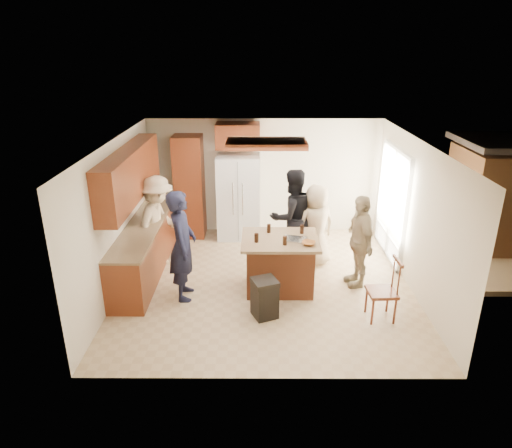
{
  "coord_description": "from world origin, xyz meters",
  "views": [
    {
      "loc": [
        -0.14,
        -7.15,
        3.93
      ],
      "look_at": [
        -0.17,
        -0.09,
        1.15
      ],
      "focal_mm": 32.0,
      "sensor_mm": 36.0,
      "label": 1
    }
  ],
  "objects_px": {
    "person_behind_right": "(316,226)",
    "kitchen_island": "(279,263)",
    "person_counter": "(158,222)",
    "refrigerator": "(239,197)",
    "spindle_chair": "(383,292)",
    "trash_bin": "(265,298)",
    "person_behind_left": "(292,217)",
    "person_front_left": "(182,246)",
    "person_side_right": "(359,241)"
  },
  "relations": [
    {
      "from": "refrigerator",
      "to": "spindle_chair",
      "type": "height_order",
      "value": "refrigerator"
    },
    {
      "from": "refrigerator",
      "to": "trash_bin",
      "type": "xyz_separation_m",
      "value": [
        0.52,
        -3.19,
        -0.58
      ]
    },
    {
      "from": "person_front_left",
      "to": "spindle_chair",
      "type": "relative_size",
      "value": 1.85
    },
    {
      "from": "person_behind_right",
      "to": "kitchen_island",
      "type": "relative_size",
      "value": 1.23
    },
    {
      "from": "person_behind_left",
      "to": "refrigerator",
      "type": "height_order",
      "value": "person_behind_left"
    },
    {
      "from": "person_behind_right",
      "to": "person_counter",
      "type": "xyz_separation_m",
      "value": [
        -2.93,
        -0.08,
        0.09
      ]
    },
    {
      "from": "refrigerator",
      "to": "spindle_chair",
      "type": "bearing_deg",
      "value": -54.48
    },
    {
      "from": "trash_bin",
      "to": "spindle_chair",
      "type": "bearing_deg",
      "value": -1.5
    },
    {
      "from": "person_side_right",
      "to": "kitchen_island",
      "type": "xyz_separation_m",
      "value": [
        -1.36,
        -0.16,
        -0.34
      ]
    },
    {
      "from": "person_counter",
      "to": "spindle_chair",
      "type": "xyz_separation_m",
      "value": [
        3.74,
        -1.79,
        -0.42
      ]
    },
    {
      "from": "trash_bin",
      "to": "spindle_chair",
      "type": "relative_size",
      "value": 0.63
    },
    {
      "from": "person_counter",
      "to": "person_side_right",
      "type": "bearing_deg",
      "value": -88.54
    },
    {
      "from": "person_front_left",
      "to": "person_behind_left",
      "type": "height_order",
      "value": "person_front_left"
    },
    {
      "from": "person_behind_left",
      "to": "person_behind_right",
      "type": "height_order",
      "value": "person_behind_left"
    },
    {
      "from": "spindle_chair",
      "to": "person_behind_left",
      "type": "bearing_deg",
      "value": 122.45
    },
    {
      "from": "trash_bin",
      "to": "kitchen_island",
      "type": "bearing_deg",
      "value": 73.34
    },
    {
      "from": "refrigerator",
      "to": "spindle_chair",
      "type": "relative_size",
      "value": 1.81
    },
    {
      "from": "person_behind_right",
      "to": "person_side_right",
      "type": "bearing_deg",
      "value": 104.45
    },
    {
      "from": "person_front_left",
      "to": "refrigerator",
      "type": "height_order",
      "value": "person_front_left"
    },
    {
      "from": "spindle_chair",
      "to": "person_behind_right",
      "type": "bearing_deg",
      "value": 113.42
    },
    {
      "from": "trash_bin",
      "to": "person_counter",
      "type": "bearing_deg",
      "value": 138.16
    },
    {
      "from": "person_front_left",
      "to": "refrigerator",
      "type": "relative_size",
      "value": 1.02
    },
    {
      "from": "person_behind_right",
      "to": "trash_bin",
      "type": "height_order",
      "value": "person_behind_right"
    },
    {
      "from": "person_behind_left",
      "to": "person_behind_right",
      "type": "relative_size",
      "value": 1.17
    },
    {
      "from": "trash_bin",
      "to": "person_front_left",
      "type": "bearing_deg",
      "value": 155.38
    },
    {
      "from": "trash_bin",
      "to": "refrigerator",
      "type": "bearing_deg",
      "value": 99.22
    },
    {
      "from": "person_front_left",
      "to": "person_behind_right",
      "type": "relative_size",
      "value": 1.17
    },
    {
      "from": "person_behind_left",
      "to": "person_counter",
      "type": "relative_size",
      "value": 1.05
    },
    {
      "from": "person_side_right",
      "to": "refrigerator",
      "type": "bearing_deg",
      "value": -143.67
    },
    {
      "from": "person_behind_right",
      "to": "person_counter",
      "type": "relative_size",
      "value": 0.9
    },
    {
      "from": "person_behind_right",
      "to": "person_side_right",
      "type": "distance_m",
      "value": 1.02
    },
    {
      "from": "spindle_chair",
      "to": "person_side_right",
      "type": "bearing_deg",
      "value": 98.63
    },
    {
      "from": "person_behind_left",
      "to": "spindle_chair",
      "type": "distance_m",
      "value": 2.38
    },
    {
      "from": "person_front_left",
      "to": "spindle_chair",
      "type": "bearing_deg",
      "value": -105.7
    },
    {
      "from": "person_side_right",
      "to": "kitchen_island",
      "type": "distance_m",
      "value": 1.41
    },
    {
      "from": "person_side_right",
      "to": "refrigerator",
      "type": "relative_size",
      "value": 0.91
    },
    {
      "from": "person_behind_left",
      "to": "person_side_right",
      "type": "xyz_separation_m",
      "value": [
        1.09,
        -0.89,
        -0.1
      ]
    },
    {
      "from": "person_counter",
      "to": "spindle_chair",
      "type": "distance_m",
      "value": 4.17
    },
    {
      "from": "person_side_right",
      "to": "person_counter",
      "type": "relative_size",
      "value": 0.93
    },
    {
      "from": "person_behind_left",
      "to": "spindle_chair",
      "type": "relative_size",
      "value": 1.85
    },
    {
      "from": "person_behind_right",
      "to": "person_counter",
      "type": "bearing_deg",
      "value": -23.34
    },
    {
      "from": "person_front_left",
      "to": "kitchen_island",
      "type": "height_order",
      "value": "person_front_left"
    },
    {
      "from": "person_behind_right",
      "to": "spindle_chair",
      "type": "relative_size",
      "value": 1.58
    },
    {
      "from": "person_counter",
      "to": "trash_bin",
      "type": "distance_m",
      "value": 2.68
    },
    {
      "from": "person_front_left",
      "to": "person_behind_left",
      "type": "distance_m",
      "value": 2.28
    },
    {
      "from": "person_front_left",
      "to": "person_side_right",
      "type": "xyz_separation_m",
      "value": [
        2.94,
        0.44,
        -0.1
      ]
    },
    {
      "from": "kitchen_island",
      "to": "person_counter",
      "type": "bearing_deg",
      "value": 158.62
    },
    {
      "from": "person_front_left",
      "to": "person_side_right",
      "type": "relative_size",
      "value": 1.13
    },
    {
      "from": "person_counter",
      "to": "spindle_chair",
      "type": "height_order",
      "value": "person_counter"
    },
    {
      "from": "refrigerator",
      "to": "kitchen_island",
      "type": "relative_size",
      "value": 1.41
    }
  ]
}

